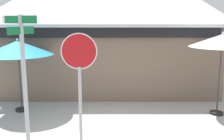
{
  "coord_description": "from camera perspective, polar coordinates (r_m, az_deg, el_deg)",
  "views": [
    {
      "loc": [
        -0.09,
        -6.68,
        3.1
      ],
      "look_at": [
        -0.11,
        1.2,
        1.6
      ],
      "focal_mm": 40.82,
      "sensor_mm": 36.0,
      "label": 1
    }
  ],
  "objects": [
    {
      "name": "cafe_building",
      "position": [
        12.22,
        -1.12,
        3.93
      ],
      "size": [
        9.69,
        5.6,
        4.55
      ],
      "color": "#705B4C",
      "rests_on": "ground"
    },
    {
      "name": "ground_plane",
      "position": [
        7.39,
        0.83,
        -14.47
      ],
      "size": [
        28.0,
        28.0,
        0.1
      ],
      "primitive_type": "cube",
      "color": "#ADA8A0"
    },
    {
      "name": "patio_umbrella_teal_left",
      "position": [
        9.21,
        -20.26,
        4.61
      ],
      "size": [
        2.38,
        2.38,
        2.54
      ],
      "color": "black",
      "rests_on": "ground"
    },
    {
      "name": "stop_sign",
      "position": [
        5.45,
        -7.18,
        -0.93
      ],
      "size": [
        0.77,
        0.07,
        2.88
      ],
      "color": "#A8AAB2",
      "rests_on": "ground"
    },
    {
      "name": "patio_umbrella_ivory_center",
      "position": [
        9.0,
        23.57,
        5.9
      ],
      "size": [
        2.12,
        2.12,
        2.78
      ],
      "color": "black",
      "rests_on": "ground"
    },
    {
      "name": "street_sign_post",
      "position": [
        5.73,
        -19.0,
        -1.42
      ],
      "size": [
        0.81,
        0.75,
        3.24
      ],
      "color": "#A8AAB2",
      "rests_on": "ground"
    }
  ]
}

